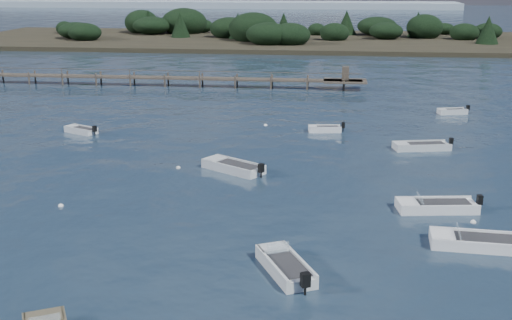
# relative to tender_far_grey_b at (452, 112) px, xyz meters

# --- Properties ---
(ground) EXTENTS (400.00, 400.00, 0.00)m
(ground) POSITION_rel_tender_far_grey_b_xyz_m (-14.18, 24.46, -0.15)
(ground) COLOR #162434
(ground) RESTS_ON ground
(tender_far_grey_b) EXTENTS (3.15, 1.71, 1.06)m
(tender_far_grey_b) POSITION_rel_tender_far_grey_b_xyz_m (0.00, 0.00, 0.00)
(tender_far_grey_b) COLOR silver
(tender_far_grey_b) RESTS_ON ground
(dinghy_mid_grey) EXTENTS (4.72, 3.89, 1.24)m
(dinghy_mid_grey) POSITION_rel_tender_far_grey_b_xyz_m (-18.42, -20.93, 0.02)
(dinghy_mid_grey) COLOR silver
(dinghy_mid_grey) RESTS_ON ground
(dinghy_extra_a) EXTENTS (3.12, 4.41, 1.36)m
(dinghy_extra_a) POSITION_rel_tender_far_grey_b_xyz_m (-13.69, -36.24, 0.03)
(dinghy_extra_a) COLOR silver
(dinghy_extra_a) RESTS_ON ground
(tender_far_white) EXTENTS (3.16, 1.45, 1.06)m
(tender_far_white) POSITION_rel_tender_far_grey_b_xyz_m (-12.25, -8.79, 0.00)
(tender_far_white) COLOR white
(tender_far_white) RESTS_ON ground
(dinghy_extra_b) EXTENTS (4.73, 2.42, 1.08)m
(dinghy_extra_b) POSITION_rel_tender_far_grey_b_xyz_m (-4.70, -13.68, -0.00)
(dinghy_extra_b) COLOR silver
(dinghy_extra_b) RESTS_ON ground
(tender_far_grey) EXTENTS (3.27, 2.38, 1.06)m
(tender_far_grey) POSITION_rel_tender_far_grey_b_xyz_m (-33.02, -11.62, -0.00)
(tender_far_grey) COLOR silver
(tender_far_grey) RESTS_ON ground
(dinghy_mid_white_a) EXTENTS (5.30, 2.16, 1.23)m
(dinghy_mid_white_a) POSITION_rel_tender_far_grey_b_xyz_m (-4.22, -32.26, 0.01)
(dinghy_mid_white_a) COLOR white
(dinghy_mid_white_a) RESTS_ON ground
(dinghy_mid_white_b) EXTENTS (4.97, 2.32, 1.21)m
(dinghy_mid_white_b) POSITION_rel_tender_far_grey_b_xyz_m (-5.59, -27.24, 0.01)
(dinghy_mid_white_b) COLOR white
(dinghy_mid_white_b) RESTS_ON ground
(buoy_b) EXTENTS (0.32, 0.32, 0.32)m
(buoy_b) POSITION_rel_tender_far_grey_b_xyz_m (-3.85, -28.95, -0.15)
(buoy_b) COLOR white
(buoy_b) RESTS_ON ground
(buoy_c) EXTENTS (0.32, 0.32, 0.32)m
(buoy_c) POSITION_rel_tender_far_grey_b_xyz_m (-27.44, -29.11, -0.15)
(buoy_c) COLOR white
(buoy_c) RESTS_ON ground
(buoy_e) EXTENTS (0.32, 0.32, 0.32)m
(buoy_e) POSITION_rel_tender_far_grey_b_xyz_m (-17.58, -7.05, -0.15)
(buoy_e) COLOR white
(buoy_e) RESTS_ON ground
(buoy_extra_a) EXTENTS (0.32, 0.32, 0.32)m
(buoy_extra_a) POSITION_rel_tender_far_grey_b_xyz_m (-22.35, -20.78, -0.15)
(buoy_extra_a) COLOR white
(buoy_extra_a) RESTS_ON ground
(jetty) EXTENTS (64.50, 3.20, 3.40)m
(jetty) POSITION_rel_tender_far_grey_b_xyz_m (-35.92, 12.45, 0.83)
(jetty) COLOR #4A4036
(jetty) RESTS_ON ground
(far_headland) EXTENTS (190.00, 40.00, 5.80)m
(far_headland) POSITION_rel_tender_far_grey_b_xyz_m (10.82, 64.46, 1.82)
(far_headland) COLOR black
(far_headland) RESTS_ON ground
(distant_haze) EXTENTS (280.00, 20.00, 2.40)m
(distant_haze) POSITION_rel_tender_far_grey_b_xyz_m (-104.18, 194.46, -0.15)
(distant_haze) COLOR #8B9EAD
(distant_haze) RESTS_ON ground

